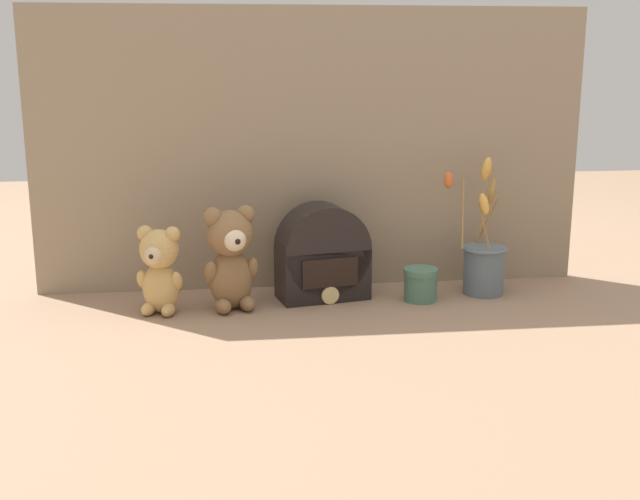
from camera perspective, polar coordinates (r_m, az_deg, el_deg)
The scene contains 7 objects.
ground_plane at distance 1.82m, azimuth 0.08°, elevation -3.91°, with size 4.00×4.00×0.00m, color #8E7056.
backdrop_wall at distance 1.91m, azimuth -0.55°, elevation 7.10°, with size 1.31×0.02×0.66m.
teddy_bear_large at distance 1.77m, azimuth -6.36°, elevation -0.44°, with size 0.13×0.12×0.23m.
teddy_bear_medium at distance 1.77m, azimuth -11.32°, elevation -1.28°, with size 0.11×0.10×0.19m.
flower_vase at distance 1.92m, azimuth 11.55°, elevation -0.76°, with size 0.15×0.13×0.32m.
vintage_radio at distance 1.84m, azimuth 0.19°, elevation -0.54°, with size 0.22×0.14×0.22m.
decorative_tin_tall at distance 1.85m, azimuth 7.17°, elevation -2.42°, with size 0.08×0.08×0.08m.
Camera 1 is at (-0.22, -1.72, 0.55)m, focal length 45.00 mm.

